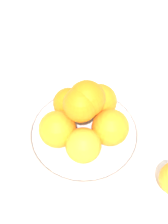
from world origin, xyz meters
The scene contains 3 objects.
ground_plane centered at (0.00, 0.00, 0.00)m, with size 4.00×4.00×0.00m, color white.
fruit_bowl centered at (0.00, 0.00, 0.02)m, with size 0.28×0.28×0.04m.
orange_pile centered at (0.00, 0.00, 0.09)m, with size 0.19×0.19×0.14m.
Camera 1 is at (0.34, -0.14, 0.64)m, focal length 50.00 mm.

